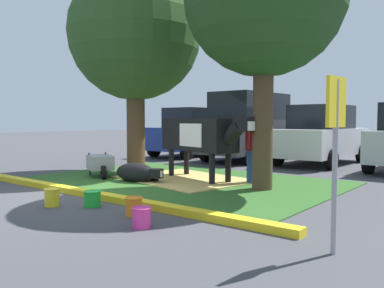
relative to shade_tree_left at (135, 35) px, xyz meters
name	(u,v)px	position (x,y,z in m)	size (l,w,h in m)	color
ground_plane	(93,192)	(1.67, -2.81, -3.94)	(80.00, 80.00, 0.00)	#424247
grass_island	(182,181)	(2.14, -0.48, -3.93)	(7.37, 5.05, 0.02)	#2D5B23
curb_yellow	(94,195)	(2.14, -3.16, -3.88)	(8.57, 0.24, 0.12)	yellow
hay_bedding	(185,179)	(2.07, -0.30, -3.91)	(3.20, 2.40, 0.04)	tan
shade_tree_left	(135,35)	(0.00, 0.00, 0.00)	(3.78, 3.78, 5.86)	#4C3823
cow_holstein	(201,135)	(2.46, -0.12, -2.80)	(3.07, 1.29, 1.59)	black
calf_lying	(137,173)	(1.42, -1.33, -3.70)	(1.33, 0.67, 0.48)	black
person_handler	(252,149)	(3.71, 0.24, -3.10)	(0.34, 0.53, 1.56)	#23478C
wheelbarrow	(100,163)	(0.03, -1.32, -3.55)	(1.54, 1.13, 0.63)	gray
parking_sign	(336,130)	(6.95, -3.54, -2.53)	(0.07, 0.44, 2.00)	#99999E
bucket_yellow	(52,197)	(2.21, -4.11, -3.77)	(0.27, 0.27, 0.32)	yellow
bucket_green	(92,198)	(2.78, -3.68, -3.79)	(0.32, 0.32, 0.28)	green
bucket_orange	(134,206)	(3.84, -3.69, -3.78)	(0.29, 0.29, 0.30)	orange
bucket_pink	(142,217)	(4.45, -4.11, -3.78)	(0.30, 0.30, 0.30)	#EA3893
sedan_blue	(193,133)	(-2.04, 5.23, -2.95)	(2.10, 4.44, 2.02)	navy
suv_dark_grey	(250,127)	(0.79, 5.14, -2.67)	(2.20, 4.64, 2.52)	#3D3D42
hatchback_white	(321,135)	(3.40, 5.47, -2.95)	(2.10, 4.44, 2.02)	silver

